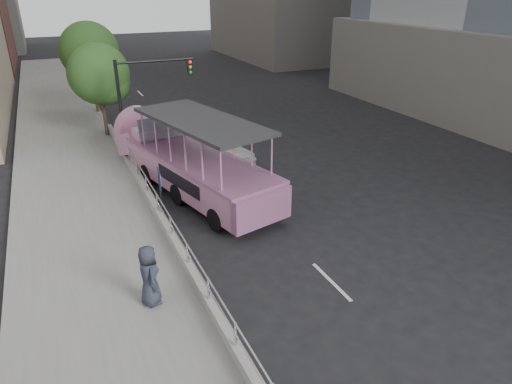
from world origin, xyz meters
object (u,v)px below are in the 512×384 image
(duck_boat, at_px, (186,161))
(street_tree_far, at_px, (91,54))
(parking_sign, at_px, (160,190))
(traffic_signal, at_px, (142,91))
(car, at_px, (220,148))
(street_tree_near, at_px, (101,76))
(pedestrian_far, at_px, (149,276))

(duck_boat, relative_size, street_tree_far, 1.74)
(duck_boat, relative_size, parking_sign, 4.62)
(duck_boat, bearing_deg, traffic_signal, 96.85)
(car, height_order, street_tree_near, street_tree_near)
(parking_sign, bearing_deg, traffic_signal, 81.51)
(duck_boat, distance_m, pedestrian_far, 8.77)
(duck_boat, xyz_separation_m, parking_sign, (-1.95, -3.17, 0.21))
(parking_sign, relative_size, street_tree_far, 0.38)
(car, xyz_separation_m, street_tree_near, (-4.86, 6.19, 3.07))
(duck_boat, height_order, pedestrian_far, duck_boat)
(duck_boat, bearing_deg, car, 46.35)
(parking_sign, bearing_deg, car, 52.31)
(traffic_signal, bearing_deg, street_tree_far, 98.43)
(duck_boat, relative_size, pedestrian_far, 6.01)
(duck_boat, distance_m, parking_sign, 3.73)
(pedestrian_far, xyz_separation_m, street_tree_near, (1.24, 16.96, 2.59))
(duck_boat, distance_m, street_tree_near, 9.53)
(duck_boat, xyz_separation_m, car, (2.61, 2.73, -0.60))
(parking_sign, bearing_deg, street_tree_far, 90.33)
(traffic_signal, relative_size, street_tree_near, 0.91)
(street_tree_near, height_order, street_tree_far, street_tree_far)
(traffic_signal, bearing_deg, pedestrian_far, -101.86)
(car, distance_m, street_tree_near, 8.45)
(traffic_signal, relative_size, street_tree_far, 0.81)
(pedestrian_far, xyz_separation_m, parking_sign, (1.55, 4.87, 0.32))
(pedestrian_far, height_order, parking_sign, parking_sign)
(traffic_signal, bearing_deg, parking_sign, -98.49)
(car, height_order, street_tree_far, street_tree_far)
(street_tree_near, bearing_deg, traffic_signal, -65.02)
(pedestrian_far, distance_m, parking_sign, 5.12)
(car, bearing_deg, street_tree_far, 91.51)
(street_tree_near, bearing_deg, parking_sign, -88.56)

